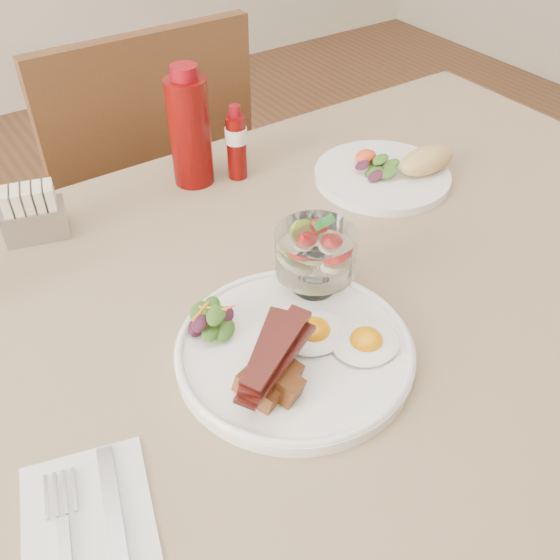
{
  "coord_description": "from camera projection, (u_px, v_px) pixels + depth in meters",
  "views": [
    {
      "loc": [
        -0.41,
        -0.48,
        1.3
      ],
      "look_at": [
        -0.09,
        -0.02,
        0.82
      ],
      "focal_mm": 40.0,
      "sensor_mm": 36.0,
      "label": 1
    }
  ],
  "objects": [
    {
      "name": "ketchup_bottle",
      "position": [
        190.0,
        130.0,
        0.98
      ],
      "size": [
        0.08,
        0.08,
        0.19
      ],
      "rotation": [
        0.0,
        0.0,
        0.23
      ],
      "color": "#580605",
      "rests_on": "table"
    },
    {
      "name": "fried_eggs",
      "position": [
        340.0,
        336.0,
        0.73
      ],
      "size": [
        0.14,
        0.14,
        0.02
      ],
      "rotation": [
        0.0,
        0.0,
        -0.23
      ],
      "color": "white",
      "rests_on": "main_plate"
    },
    {
      "name": "hot_sauce_bottle",
      "position": [
        236.0,
        143.0,
        1.01
      ],
      "size": [
        0.04,
        0.04,
        0.13
      ],
      "rotation": [
        0.0,
        0.0,
        -0.28
      ],
      "color": "#580605",
      "rests_on": "table"
    },
    {
      "name": "bacon_potato_pile",
      "position": [
        273.0,
        368.0,
        0.66
      ],
      "size": [
        0.12,
        0.1,
        0.06
      ],
      "rotation": [
        0.0,
        0.0,
        0.11
      ],
      "color": "brown",
      "rests_on": "main_plate"
    },
    {
      "name": "napkin_cutlery",
      "position": [
        93.0,
        551.0,
        0.55
      ],
      "size": [
        0.17,
        0.24,
        0.01
      ],
      "rotation": [
        0.0,
        0.0,
        -0.27
      ],
      "color": "white",
      "rests_on": "table"
    },
    {
      "name": "fruit_cup",
      "position": [
        316.0,
        252.0,
        0.77
      ],
      "size": [
        0.1,
        0.1,
        0.1
      ],
      "rotation": [
        0.0,
        0.0,
        -0.39
      ],
      "color": "white",
      "rests_on": "main_plate"
    },
    {
      "name": "sugar_caddy",
      "position": [
        34.0,
        215.0,
        0.9
      ],
      "size": [
        0.1,
        0.07,
        0.08
      ],
      "rotation": [
        0.0,
        0.0,
        -0.27
      ],
      "color": "#AAA9AE",
      "rests_on": "table"
    },
    {
      "name": "main_plate",
      "position": [
        294.0,
        351.0,
        0.73
      ],
      "size": [
        0.28,
        0.28,
        0.02
      ],
      "primitive_type": "cylinder",
      "color": "white",
      "rests_on": "table"
    },
    {
      "name": "second_plate",
      "position": [
        393.0,
        171.0,
        1.03
      ],
      "size": [
        0.23,
        0.22,
        0.06
      ],
      "rotation": [
        0.0,
        0.0,
        -0.08
      ],
      "color": "white",
      "rests_on": "table"
    },
    {
      "name": "table",
      "position": [
        326.0,
        333.0,
        0.89
      ],
      "size": [
        1.33,
        0.88,
        0.75
      ],
      "color": "#57361B",
      "rests_on": "ground"
    },
    {
      "name": "side_salad",
      "position": [
        212.0,
        321.0,
        0.73
      ],
      "size": [
        0.06,
        0.06,
        0.04
      ],
      "rotation": [
        0.0,
        0.0,
        0.13
      ],
      "color": "#244E14",
      "rests_on": "main_plate"
    },
    {
      "name": "chair_far",
      "position": [
        144.0,
        202.0,
        1.4
      ],
      "size": [
        0.42,
        0.42,
        0.93
      ],
      "color": "#57361B",
      "rests_on": "ground"
    }
  ]
}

